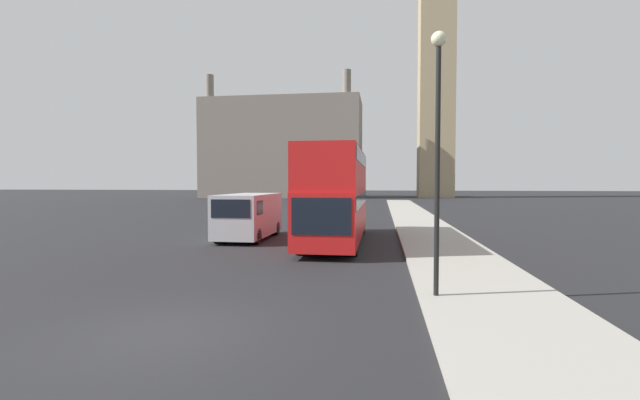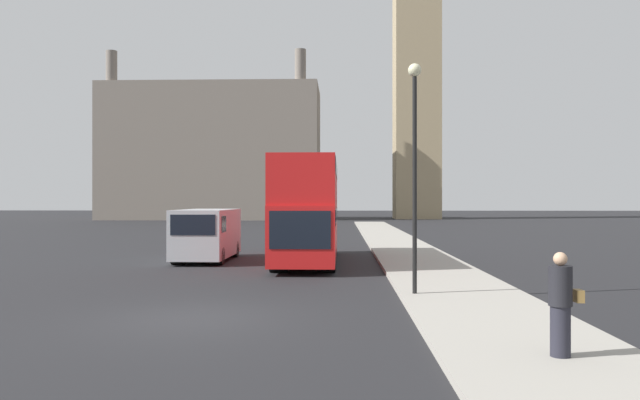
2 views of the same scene
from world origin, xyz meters
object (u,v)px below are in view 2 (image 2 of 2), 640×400
white_van (207,233)px  red_double_decker_bus (308,207)px  street_lamp (415,144)px  pedestrian (561,304)px  clock_tower (416,14)px

white_van → red_double_decker_bus: bearing=-7.5°
white_van → street_lamp: 13.32m
pedestrian → street_lamp: size_ratio=0.27×
clock_tower → pedestrian: size_ratio=34.70×
white_van → pedestrian: 19.53m
white_van → street_lamp: size_ratio=0.86×
white_van → street_lamp: bearing=-52.4°
red_double_decker_bus → white_van: size_ratio=1.94×
clock_tower → street_lamp: clock_tower is taller
pedestrian → street_lamp: street_lamp is taller
clock_tower → white_van: bearing=-104.8°
clock_tower → street_lamp: 79.39m
street_lamp → clock_tower: bearing=83.1°
pedestrian → clock_tower: bearing=84.8°
clock_tower → pedestrian: bearing=-95.2°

